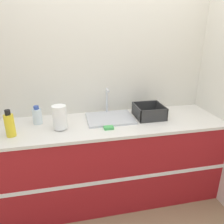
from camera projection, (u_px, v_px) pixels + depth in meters
ground_plane at (118, 215)px, 2.22m from camera, size 12.00×12.00×0.00m
wall_back at (105, 75)px, 2.38m from camera, size 4.66×0.06×2.60m
wall_right at (220, 77)px, 2.28m from camera, size 0.06×2.65×2.60m
counter_cabinet at (112, 160)px, 2.36m from camera, size 2.28×0.67×0.89m
sink at (109, 117)px, 2.27m from camera, size 0.48×0.38×0.29m
paper_towel_roll at (60, 117)px, 2.00m from camera, size 0.13×0.13×0.23m
dish_rack at (149, 113)px, 2.31m from camera, size 0.29×0.30×0.13m
bottle_clear at (37, 116)px, 2.14m from camera, size 0.09×0.09×0.18m
bottle_yellow at (10, 125)px, 1.87m from camera, size 0.08×0.08×0.24m
sponge at (109, 128)px, 2.04m from camera, size 0.09×0.06×0.02m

